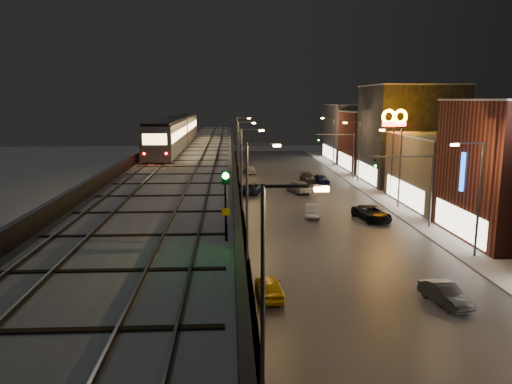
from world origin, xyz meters
name	(u,v)px	position (x,y,z in m)	size (l,w,h in m)	color
ground	(270,343)	(0.00, 0.00, 0.00)	(220.00, 220.00, 0.00)	silver
road_surface	(309,202)	(7.50, 35.00, 0.03)	(17.00, 120.00, 0.06)	#46474D
sidewalk_right	(391,200)	(17.50, 35.00, 0.07)	(4.00, 120.00, 0.14)	#9FA1A8
under_viaduct_pavement	(196,203)	(-6.00, 35.00, 0.03)	(11.00, 120.00, 0.06)	#9FA1A8
elevated_viaduct	(193,159)	(-6.00, 31.84, 5.62)	(9.00, 100.00, 6.30)	black
viaduct_trackbed	(193,152)	(-6.01, 31.97, 6.39)	(8.40, 100.00, 0.32)	#B2B7C1
viaduct_parapet_streetside	(233,148)	(-1.65, 32.00, 6.85)	(0.30, 100.00, 1.10)	black
viaduct_parapet_far	(154,148)	(-10.35, 32.00, 6.85)	(0.30, 100.00, 1.10)	black
building_c	(457,171)	(23.99, 32.00, 4.08)	(12.20, 15.20, 8.16)	brown
building_d	(409,135)	(23.99, 48.00, 7.08)	(12.20, 13.20, 14.16)	#25252A
building_e	(380,141)	(23.99, 62.00, 5.08)	(12.20, 12.20, 10.16)	maroon
building_f	(359,133)	(23.99, 76.00, 5.58)	(12.20, 16.20, 11.16)	#48484E
streetlight_left_0	(270,279)	(-0.43, -5.00, 5.24)	(2.57, 0.28, 9.00)	#38383A
streetlight_left_1	(251,194)	(-0.43, 13.00, 5.24)	(2.57, 0.28, 9.00)	#38383A
streetlight_right_1	(476,191)	(16.73, 13.00, 5.24)	(2.56, 0.28, 9.00)	#38383A
streetlight_left_2	(244,163)	(-0.43, 31.00, 5.24)	(2.57, 0.28, 9.00)	#38383A
streetlight_right_2	(398,162)	(16.73, 31.00, 5.24)	(2.56, 0.28, 9.00)	#38383A
streetlight_left_3	(241,148)	(-0.43, 49.00, 5.24)	(2.57, 0.28, 9.00)	#38383A
streetlight_right_3	(357,147)	(16.73, 49.00, 5.24)	(2.56, 0.28, 9.00)	#38383A
streetlight_left_4	(238,138)	(-0.43, 67.00, 5.24)	(2.57, 0.28, 9.00)	#38383A
streetlight_right_4	(332,138)	(16.73, 67.00, 5.24)	(2.56, 0.28, 9.00)	#38383A
traffic_light_rig_a	(420,182)	(15.84, 22.00, 4.50)	(6.10, 0.34, 7.00)	#38383A
traffic_light_rig_b	(346,150)	(15.84, 52.00, 4.50)	(6.10, 0.34, 7.00)	#38383A
subway_train	(176,131)	(-8.50, 37.85, 8.31)	(2.86, 34.48, 3.41)	gray
rail_signal	(226,192)	(-2.10, -4.46, 8.60)	(0.32, 0.42, 2.79)	black
car_taxi	(269,288)	(0.42, 5.79, 0.66)	(1.55, 3.85, 1.31)	gold
car_near_white	(313,211)	(6.66, 27.17, 0.69)	(1.46, 4.18, 1.38)	white
car_mid_silver	(251,188)	(0.73, 40.71, 0.72)	(2.39, 5.18, 1.44)	#121D36
car_mid_dark	(298,187)	(7.01, 40.97, 0.76)	(2.14, 5.27, 1.53)	#959699
car_far_white	(250,170)	(1.27, 58.14, 0.67)	(1.58, 3.92, 1.34)	silver
car_onc_silver	(445,295)	(10.80, 4.12, 0.63)	(1.33, 3.83, 1.26)	#33363C
car_onc_dark	(372,214)	(12.32, 25.16, 0.73)	(2.43, 5.26, 1.46)	black
car_onc_white	(308,178)	(9.65, 49.62, 0.62)	(1.75, 4.30, 1.25)	#444446
car_onc_red	(321,179)	(11.31, 47.92, 0.67)	(1.58, 3.93, 1.34)	#0D1845
sign_mcdonalds	(394,125)	(18.00, 36.69, 9.06)	(3.27, 0.73, 10.97)	#38383A
sign_carwash	(469,179)	(18.50, 17.92, 5.38)	(1.48, 0.35, 7.69)	#38383A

